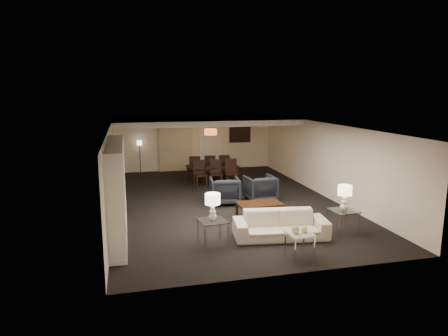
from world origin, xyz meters
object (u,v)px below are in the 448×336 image
armchair_right (260,188)px  chair_nl (201,174)px  table_lamp_left (213,207)px  vase_amber (115,178)px  side_table_left (213,232)px  pendant_light (211,132)px  side_table_right (343,221)px  chair_nr (232,173)px  sofa (281,225)px  armchair_left (225,191)px  coffee_table (259,210)px  vase_blue (116,203)px  table_lamp_right (344,198)px  chair_fr (224,166)px  chair_fm (209,167)px  floor_speaker (123,193)px  chair_fl (195,168)px  dining_table (213,174)px  floor_lamp (140,157)px  chair_nm (216,173)px  marble_table (299,244)px  television (119,188)px

armchair_right → chair_nl: bearing=-60.1°
table_lamp_left → vase_amber: 2.30m
armchair_right → side_table_left: bearing=51.1°
pendant_light → side_table_right: pendant_light is taller
armchair_right → chair_nr: (-0.35, 2.31, 0.08)m
sofa → side_table_left: (-1.70, 0.00, -0.04)m
armchair_left → vase_amber: (-3.26, -2.98, 1.22)m
coffee_table → vase_blue: 4.27m
armchair_right → table_lamp_right: bearing=104.5°
coffee_table → armchair_right: size_ratio=1.34×
side_table_left → chair_fr: (1.95, 6.91, 0.21)m
armchair_right → chair_nr: size_ratio=0.92×
chair_fm → floor_speaker: bearing=52.6°
coffee_table → floor_speaker: bearing=159.1°
chair_fl → vase_blue: bearing=74.7°
vase_blue → dining_table: 7.21m
floor_lamp → armchair_left: bearing=-66.0°
chair_nr → floor_lamp: size_ratio=0.70×
table_lamp_right → chair_nm: bearing=110.1°
floor_speaker → chair_fm: (3.39, 3.88, -0.10)m
table_lamp_right → marble_table: size_ratio=1.24×
coffee_table → chair_fr: 5.33m
chair_nl → chair_fl: size_ratio=1.00×
vase_amber → armchair_left: bearing=42.4°
coffee_table → chair_fr: chair_fr is taller
side_table_right → side_table_left: bearing=180.0°
sofa → vase_blue: 3.94m
floor_speaker → chair_fl: (2.79, 3.88, -0.10)m
armchair_left → television: 3.56m
marble_table → vase_amber: bearing=159.8°
chair_fm → table_lamp_left: bearing=82.8°
dining_table → sofa: bearing=-94.1°
sofa → vase_amber: 4.09m
television → floor_lamp: floor_lamp is taller
sofa → chair_fm: size_ratio=2.25×
marble_table → chair_fm: (-0.35, 8.01, 0.24)m
table_lamp_left → television: television is taller
television → chair_nr: television is taller
table_lamp_right → chair_nm: size_ratio=0.64×
vase_blue → chair_fr: 8.05m
television → chair_fl: (2.87, 4.98, -0.53)m
side_table_left → armchair_left: bearing=71.6°
armchair_right → floor_speaker: 4.36m
sofa → side_table_right: (1.70, 0.00, -0.04)m
table_lamp_right → vase_amber: 5.61m
television → chair_fl: bearing=-30.0°
armchair_right → vase_blue: vase_blue is taller
sofa → dining_table: bearing=100.8°
armchair_left → chair_fm: 3.62m
armchair_right → vase_blue: size_ratio=4.94×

